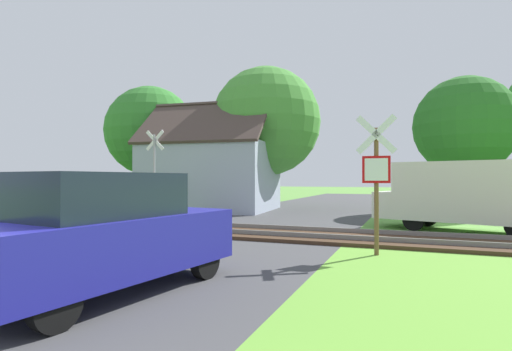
{
  "coord_description": "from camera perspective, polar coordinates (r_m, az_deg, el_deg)",
  "views": [
    {
      "loc": [
        5.27,
        -3.29,
        1.69
      ],
      "look_at": [
        0.5,
        9.03,
        1.8
      ],
      "focal_mm": 28.0,
      "sensor_mm": 36.0,
      "label": 1
    }
  ],
  "objects": [
    {
      "name": "tree_center",
      "position": [
        23.01,
        1.44,
        7.69
      ],
      "size": [
        6.19,
        6.19,
        8.06
      ],
      "color": "#513823",
      "rests_on": "ground"
    },
    {
      "name": "rail_track",
      "position": [
        12.6,
        -3.8,
        -7.92
      ],
      "size": [
        60.0,
        2.6,
        0.22
      ],
      "color": "#422D1E",
      "rests_on": "ground"
    },
    {
      "name": "tree_right",
      "position": [
        22.29,
        27.66,
        6.29
      ],
      "size": [
        4.85,
        4.85,
        6.73
      ],
      "color": "#513823",
      "rests_on": "ground"
    },
    {
      "name": "stop_sign_near",
      "position": [
        9.19,
        16.81,
        0.03
      ],
      "size": [
        0.88,
        0.15,
        3.11
      ],
      "rotation": [
        0.0,
        0.0,
        3.19
      ],
      "color": "brown",
      "rests_on": "ground"
    },
    {
      "name": "parked_car",
      "position": [
        6.32,
        -20.25,
        -7.71
      ],
      "size": [
        2.22,
        4.2,
        1.78
      ],
      "rotation": [
        0.0,
        0.0,
        -0.15
      ],
      "color": "navy",
      "rests_on": "ground"
    },
    {
      "name": "house",
      "position": [
        21.83,
        -6.26,
        0.25
      ],
      "size": [
        7.23,
        6.43,
        5.9
      ],
      "rotation": [
        0.0,
        0.0,
        0.1
      ],
      "color": "#99A3B7",
      "rests_on": "ground"
    },
    {
      "name": "mail_truck",
      "position": [
        14.43,
        27.26,
        -2.22
      ],
      "size": [
        5.23,
        3.23,
        2.24
      ],
      "rotation": [
        0.0,
        0.0,
        1.27
      ],
      "color": "silver",
      "rests_on": "ground"
    },
    {
      "name": "crossing_sign_far",
      "position": [
        17.29,
        -14.33,
        1.07
      ],
      "size": [
        0.88,
        0.14,
        3.75
      ],
      "rotation": [
        0.0,
        0.0,
        0.04
      ],
      "color": "#9E9EA5",
      "rests_on": "ground"
    },
    {
      "name": "tree_left",
      "position": [
        25.9,
        -14.85,
        6.12
      ],
      "size": [
        5.54,
        5.54,
        7.44
      ],
      "color": "#513823",
      "rests_on": "ground"
    },
    {
      "name": "road_asphalt",
      "position": [
        7.66,
        -23.76,
        -13.17
      ],
      "size": [
        7.33,
        80.0,
        0.01
      ],
      "primitive_type": "cube",
      "color": "#424244",
      "rests_on": "ground"
    }
  ]
}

